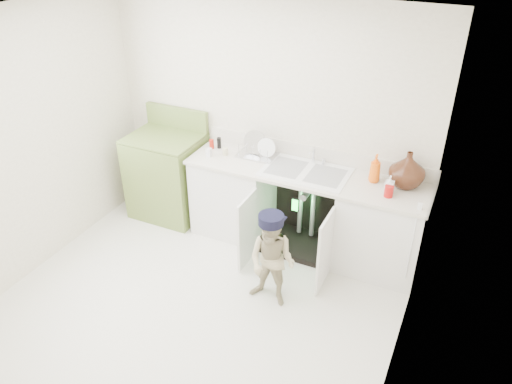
% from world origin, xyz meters
% --- Properties ---
extents(ground, '(3.50, 3.50, 0.00)m').
position_xyz_m(ground, '(0.00, 0.00, 0.00)').
color(ground, beige).
rests_on(ground, ground).
extents(room_shell, '(6.00, 5.50, 1.26)m').
position_xyz_m(room_shell, '(0.00, 0.00, 1.25)').
color(room_shell, '#EDE4CB').
rests_on(room_shell, ground).
extents(counter_run, '(2.44, 1.02, 1.25)m').
position_xyz_m(counter_run, '(0.59, 1.21, 0.48)').
color(counter_run, white).
rests_on(counter_run, ground).
extents(avocado_stove, '(0.78, 0.65, 1.22)m').
position_xyz_m(avocado_stove, '(-1.10, 1.18, 0.50)').
color(avocado_stove, olive).
rests_on(avocado_stove, ground).
extents(repair_worker, '(0.46, 0.76, 0.93)m').
position_xyz_m(repair_worker, '(0.59, 0.29, 0.47)').
color(repair_worker, tan).
rests_on(repair_worker, ground).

